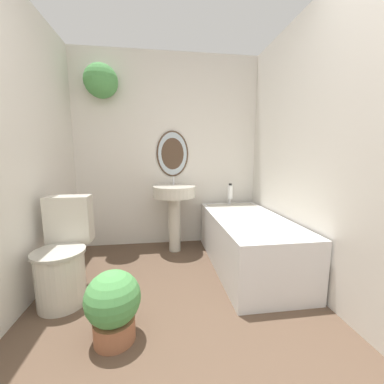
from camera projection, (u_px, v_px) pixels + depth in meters
wall_back at (160, 143)px, 2.97m from camera, size 2.40×0.38×2.40m
wall_left at (4, 148)px, 1.60m from camera, size 0.06×2.63×2.40m
wall_right at (318, 150)px, 1.92m from camera, size 0.06×2.63×2.40m
toilet at (64, 259)px, 1.87m from camera, size 0.38×0.53×0.81m
pedestal_sink at (174, 201)px, 2.80m from camera, size 0.50×0.50×0.90m
bathtub at (247, 240)px, 2.45m from camera, size 0.70×1.51×0.61m
shampoo_bottle at (230, 192)px, 3.00m from camera, size 0.07×0.07×0.19m
potted_plant at (113, 304)px, 1.45m from camera, size 0.34×0.34×0.45m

